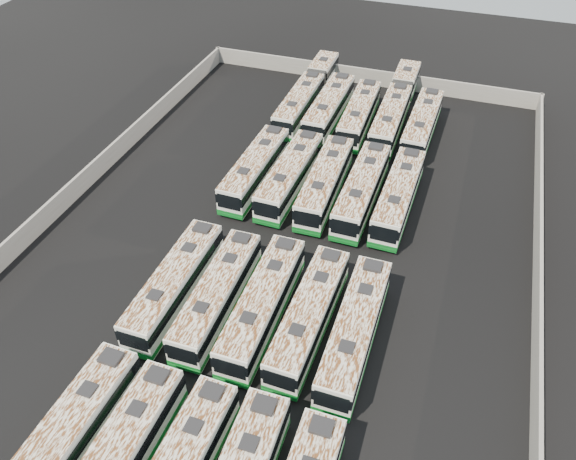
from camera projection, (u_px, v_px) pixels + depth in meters
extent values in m
plane|color=black|center=(277.00, 253.00, 51.35)|extent=(140.00, 140.00, 0.00)
cube|color=gray|center=(368.00, 77.00, 76.74)|extent=(45.20, 0.30, 2.20)
cube|color=gray|center=(538.00, 304.00, 45.09)|extent=(0.30, 73.20, 2.20)
cube|color=gray|center=(68.00, 195.00, 56.19)|extent=(0.30, 73.20, 2.20)
cube|color=silver|center=(65.00, 442.00, 35.23)|extent=(3.10, 13.28, 3.03)
cube|color=#0B621E|center=(70.00, 451.00, 35.95)|extent=(3.15, 13.33, 0.46)
cube|color=black|center=(63.00, 438.00, 34.91)|extent=(3.16, 13.34, 1.01)
cube|color=silver|center=(59.00, 429.00, 34.23)|extent=(3.03, 13.01, 0.08)
cube|color=black|center=(87.00, 389.00, 36.23)|extent=(1.07, 1.07, 0.15)
cube|color=black|center=(111.00, 357.00, 38.07)|extent=(1.46, 1.25, 0.29)
cylinder|color=black|center=(95.00, 394.00, 39.43)|extent=(0.34, 1.11, 1.10)
cylinder|color=black|center=(123.00, 404.00, 38.80)|extent=(0.34, 1.11, 1.10)
cube|color=black|center=(115.00, 458.00, 33.95)|extent=(2.87, 12.99, 0.99)
cube|color=silver|center=(111.00, 450.00, 33.29)|extent=(2.76, 12.67, 0.08)
cube|color=black|center=(136.00, 409.00, 35.25)|extent=(1.03, 1.03, 0.15)
cube|color=black|center=(157.00, 375.00, 37.07)|extent=(1.41, 1.20, 0.28)
cylinder|color=black|center=(139.00, 411.00, 38.38)|extent=(0.31, 1.08, 1.08)
cylinder|color=black|center=(169.00, 422.00, 37.79)|extent=(0.31, 1.08, 1.08)
cube|color=black|center=(193.00, 426.00, 34.35)|extent=(1.04, 1.04, 0.15)
cube|color=black|center=(212.00, 392.00, 36.15)|extent=(1.42, 1.21, 0.28)
cylinder|color=black|center=(192.00, 428.00, 37.46)|extent=(0.32, 1.08, 1.07)
cylinder|color=black|center=(223.00, 439.00, 36.86)|extent=(0.32, 1.08, 1.07)
cube|color=black|center=(249.00, 443.00, 33.39)|extent=(1.07, 1.07, 0.15)
cube|color=black|center=(264.00, 405.00, 35.28)|extent=(1.47, 1.25, 0.29)
cylinder|color=black|center=(241.00, 443.00, 36.59)|extent=(0.33, 1.11, 1.11)
cylinder|color=black|center=(276.00, 454.00, 36.04)|extent=(0.33, 1.11, 1.11)
cube|color=black|center=(322.00, 426.00, 34.23)|extent=(1.42, 1.20, 0.28)
cube|color=silver|center=(175.00, 284.00, 45.73)|extent=(2.70, 12.94, 2.97)
cube|color=#0B621E|center=(177.00, 293.00, 46.43)|extent=(2.75, 12.99, 0.45)
cube|color=black|center=(174.00, 280.00, 45.41)|extent=(2.76, 13.00, 0.99)
cube|color=black|center=(132.00, 342.00, 40.83)|extent=(2.37, 0.06, 1.56)
cube|color=#0B621E|center=(136.00, 356.00, 41.90)|extent=(2.70, 0.10, 0.30)
cube|color=silver|center=(173.00, 271.00, 44.74)|extent=(2.65, 12.68, 0.08)
cube|color=black|center=(155.00, 295.00, 42.63)|extent=(1.02, 1.02, 0.15)
cube|color=black|center=(189.00, 247.00, 46.72)|extent=(1.02, 1.02, 0.15)
cube|color=black|center=(202.00, 228.00, 48.55)|extent=(1.40, 1.19, 0.28)
cylinder|color=black|center=(139.00, 329.00, 43.89)|extent=(0.30, 1.08, 1.08)
cylinder|color=black|center=(165.00, 336.00, 43.32)|extent=(0.30, 1.08, 1.08)
cylinder|color=black|center=(187.00, 260.00, 49.85)|extent=(0.30, 1.08, 1.08)
cylinder|color=black|center=(211.00, 266.00, 49.27)|extent=(0.30, 1.08, 1.08)
cube|color=silver|center=(218.00, 295.00, 44.82)|extent=(2.88, 12.80, 2.92)
cube|color=#0B621E|center=(219.00, 304.00, 45.51)|extent=(2.93, 12.85, 0.45)
cube|color=black|center=(217.00, 291.00, 44.51)|extent=(2.94, 12.86, 0.98)
cube|color=black|center=(181.00, 355.00, 39.97)|extent=(2.34, 0.10, 1.54)
cube|color=#0B621E|center=(184.00, 369.00, 41.02)|extent=(2.66, 0.15, 0.30)
cube|color=silver|center=(216.00, 282.00, 43.85)|extent=(2.82, 12.55, 0.07)
cube|color=black|center=(201.00, 307.00, 41.75)|extent=(1.03, 1.03, 0.15)
cube|color=black|center=(230.00, 258.00, 45.81)|extent=(1.03, 1.03, 0.15)
cube|color=black|center=(241.00, 238.00, 47.62)|extent=(1.40, 1.19, 0.28)
cylinder|color=black|center=(184.00, 341.00, 42.98)|extent=(0.32, 1.07, 1.06)
cylinder|color=black|center=(211.00, 348.00, 42.44)|extent=(0.32, 1.07, 1.06)
cylinder|color=black|center=(226.00, 270.00, 48.89)|extent=(0.32, 1.07, 1.06)
cylinder|color=black|center=(250.00, 276.00, 48.35)|extent=(0.32, 1.07, 1.06)
cube|color=silver|center=(263.00, 305.00, 43.98)|extent=(2.88, 13.22, 3.02)
cube|color=#0B621E|center=(263.00, 314.00, 44.70)|extent=(2.93, 13.27, 0.46)
cube|color=black|center=(262.00, 300.00, 43.66)|extent=(2.94, 13.28, 1.01)
cube|color=black|center=(229.00, 369.00, 38.97)|extent=(2.42, 0.08, 1.59)
cube|color=#0B621E|center=(231.00, 383.00, 40.07)|extent=(2.75, 0.13, 0.31)
cube|color=silver|center=(262.00, 291.00, 42.98)|extent=(2.82, 12.96, 0.08)
cube|color=black|center=(248.00, 318.00, 40.81)|extent=(1.05, 1.05, 0.15)
cube|color=black|center=(275.00, 265.00, 45.00)|extent=(1.05, 1.05, 0.15)
cube|color=black|center=(285.00, 244.00, 46.87)|extent=(1.44, 1.22, 0.29)
cylinder|color=black|center=(229.00, 353.00, 42.09)|extent=(0.32, 1.10, 1.10)
cylinder|color=black|center=(258.00, 361.00, 41.52)|extent=(0.32, 1.10, 1.10)
cylinder|color=black|center=(267.00, 277.00, 48.19)|extent=(0.32, 1.10, 1.10)
cylinder|color=black|center=(293.00, 283.00, 47.62)|extent=(0.32, 1.10, 1.10)
cube|color=silver|center=(309.00, 316.00, 43.14)|extent=(2.96, 12.96, 2.96)
cube|color=#0B621E|center=(309.00, 325.00, 43.84)|extent=(3.01, 13.02, 0.45)
cube|color=black|center=(309.00, 312.00, 42.82)|extent=(3.02, 13.03, 0.99)
cube|color=black|center=(279.00, 381.00, 38.29)|extent=(2.37, 0.11, 1.56)
cube|color=#0B621E|center=(279.00, 395.00, 39.36)|extent=(2.69, 0.16, 0.30)
cube|color=silver|center=(309.00, 303.00, 42.16)|extent=(2.90, 12.71, 0.08)
cube|color=black|center=(297.00, 330.00, 40.06)|extent=(1.04, 1.04, 0.15)
cube|color=black|center=(321.00, 277.00, 44.11)|extent=(1.04, 1.04, 0.15)
cube|color=black|center=(331.00, 255.00, 45.92)|extent=(1.42, 1.21, 0.28)
cylinder|color=black|center=(276.00, 364.00, 41.35)|extent=(0.32, 1.08, 1.08)
cylinder|color=black|center=(305.00, 373.00, 40.74)|extent=(0.32, 1.08, 1.08)
cylinder|color=black|center=(311.00, 288.00, 47.25)|extent=(0.32, 1.08, 1.08)
cylinder|color=black|center=(338.00, 295.00, 46.64)|extent=(0.32, 1.08, 1.08)
cube|color=silver|center=(355.00, 331.00, 41.99)|extent=(2.77, 13.19, 3.02)
cube|color=#0B621E|center=(354.00, 340.00, 42.70)|extent=(2.82, 13.24, 0.46)
cube|color=black|center=(355.00, 327.00, 41.66)|extent=(2.83, 13.25, 1.01)
cube|color=black|center=(331.00, 402.00, 36.99)|extent=(2.42, 0.06, 1.59)
cube|color=#0B621E|center=(330.00, 416.00, 38.09)|extent=(2.75, 0.11, 0.31)
cube|color=silver|center=(356.00, 317.00, 40.98)|extent=(2.72, 12.93, 0.08)
cube|color=black|center=(347.00, 347.00, 38.82)|extent=(1.05, 1.05, 0.15)
cube|color=black|center=(366.00, 289.00, 43.00)|extent=(1.05, 1.05, 0.15)
cube|color=black|center=(373.00, 266.00, 44.86)|extent=(1.43, 1.21, 0.29)
cylinder|color=black|center=(323.00, 383.00, 40.11)|extent=(0.31, 1.10, 1.10)
cylinder|color=black|center=(355.00, 392.00, 39.53)|extent=(0.31, 1.10, 1.10)
cylinder|color=black|center=(352.00, 300.00, 46.19)|extent=(0.31, 1.10, 1.10)
cylinder|color=black|center=(380.00, 307.00, 45.60)|extent=(0.31, 1.10, 1.10)
cube|color=silver|center=(255.00, 169.00, 58.34)|extent=(2.93, 13.05, 2.98)
cube|color=#0B621E|center=(256.00, 178.00, 59.04)|extent=(2.98, 13.10, 0.46)
cube|color=black|center=(255.00, 165.00, 58.02)|extent=(2.99, 13.11, 1.00)
cube|color=black|center=(229.00, 202.00, 53.45)|extent=(2.38, 0.10, 1.57)
cube|color=#0B621E|center=(230.00, 216.00, 54.52)|extent=(2.71, 0.15, 0.30)
cube|color=silver|center=(255.00, 157.00, 57.35)|extent=(2.87, 12.79, 0.08)
cube|color=black|center=(243.00, 171.00, 55.24)|extent=(1.05, 1.05, 0.15)
cube|color=black|center=(265.00, 142.00, 59.32)|extent=(1.05, 1.05, 0.15)
cube|color=black|center=(274.00, 130.00, 61.15)|extent=(1.43, 1.22, 0.28)
cylinder|color=black|center=(229.00, 200.00, 56.53)|extent=(0.32, 1.09, 1.08)
cylinder|color=black|center=(250.00, 205.00, 55.92)|extent=(0.32, 1.09, 1.08)
cylinder|color=black|center=(260.00, 157.00, 62.48)|extent=(0.32, 1.09, 1.08)
cylinder|color=black|center=(280.00, 161.00, 61.87)|extent=(0.32, 1.09, 1.08)
cube|color=silver|center=(290.00, 175.00, 57.42)|extent=(3.05, 13.25, 3.02)
cube|color=#0B621E|center=(290.00, 184.00, 58.13)|extent=(3.10, 13.30, 0.46)
cube|color=black|center=(290.00, 171.00, 57.09)|extent=(3.11, 13.31, 1.01)
cube|color=black|center=(266.00, 210.00, 52.47)|extent=(2.42, 0.12, 1.59)
cube|color=#0B621E|center=(266.00, 224.00, 53.56)|extent=(2.75, 0.16, 0.31)
cube|color=silver|center=(290.00, 163.00, 56.41)|extent=(2.99, 12.98, 0.08)
cube|color=black|center=(280.00, 178.00, 54.27)|extent=(1.07, 1.07, 0.15)
cube|color=black|center=(300.00, 147.00, 58.41)|extent=(1.07, 1.07, 0.15)
cube|color=black|center=(308.00, 135.00, 60.26)|extent=(1.46, 1.24, 0.29)
cylinder|color=black|center=(264.00, 207.00, 55.59)|extent=(0.33, 1.11, 1.10)
cylinder|color=black|center=(286.00, 212.00, 54.97)|extent=(0.33, 1.11, 1.10)
cylinder|color=black|center=(293.00, 163.00, 61.61)|extent=(0.33, 1.11, 1.10)
cylinder|color=black|center=(313.00, 167.00, 60.99)|extent=(0.33, 1.11, 1.10)
cube|color=silver|center=(325.00, 182.00, 56.48)|extent=(3.08, 13.27, 3.03)
cube|color=#0B621E|center=(324.00, 191.00, 57.20)|extent=(3.13, 13.32, 0.46)
cube|color=black|center=(325.00, 178.00, 56.16)|extent=(3.14, 13.33, 1.01)
cube|color=black|center=(307.00, 219.00, 51.45)|extent=(2.42, 0.12, 1.60)
cube|color=#0B621E|center=(306.00, 233.00, 52.54)|extent=(2.75, 0.17, 0.31)
cube|color=silver|center=(325.00, 170.00, 55.48)|extent=(3.01, 13.00, 0.08)
cube|color=black|center=(318.00, 185.00, 53.30)|extent=(1.07, 1.07, 0.15)
cube|color=black|center=(333.00, 154.00, 57.52)|extent=(1.07, 1.07, 0.15)
cube|color=black|center=(339.00, 140.00, 59.39)|extent=(1.46, 1.25, 0.29)
cylinder|color=black|center=(301.00, 216.00, 54.57)|extent=(0.34, 1.11, 1.10)
cylinder|color=black|center=(325.00, 220.00, 54.02)|extent=(0.34, 1.11, 1.10)
cylinder|color=black|center=(324.00, 169.00, 60.69)|extent=(0.34, 1.11, 1.10)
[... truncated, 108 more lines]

